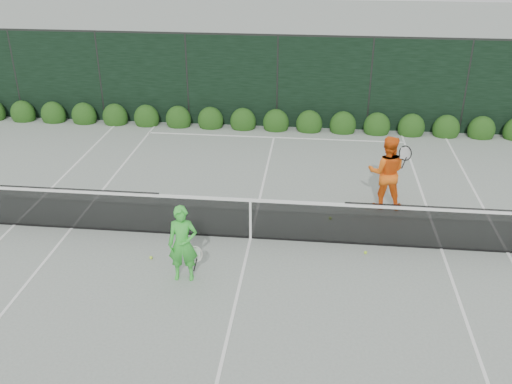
# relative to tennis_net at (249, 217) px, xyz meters

# --- Properties ---
(ground) EXTENTS (80.00, 80.00, 0.00)m
(ground) POSITION_rel_tennis_net_xyz_m (0.02, 0.00, -0.53)
(ground) COLOR gray
(ground) RESTS_ON ground
(tennis_net) EXTENTS (12.90, 0.10, 1.07)m
(tennis_net) POSITION_rel_tennis_net_xyz_m (0.00, 0.00, 0.00)
(tennis_net) COLOR black
(tennis_net) RESTS_ON ground
(player_woman) EXTENTS (0.66, 0.43, 1.56)m
(player_woman) POSITION_rel_tennis_net_xyz_m (-1.08, -1.66, 0.25)
(player_woman) COLOR green
(player_woman) RESTS_ON ground
(player_man) EXTENTS (0.96, 0.75, 1.83)m
(player_man) POSITION_rel_tennis_net_xyz_m (3.07, 1.89, 0.38)
(player_man) COLOR orange
(player_man) RESTS_ON ground
(court_lines) EXTENTS (11.03, 23.83, 0.01)m
(court_lines) POSITION_rel_tennis_net_xyz_m (0.02, 0.00, -0.53)
(court_lines) COLOR white
(court_lines) RESTS_ON ground
(windscreen_fence) EXTENTS (32.00, 21.07, 3.06)m
(windscreen_fence) POSITION_rel_tennis_net_xyz_m (0.02, -2.71, 0.98)
(windscreen_fence) COLOR black
(windscreen_fence) RESTS_ON ground
(hedge_row) EXTENTS (31.66, 0.65, 0.94)m
(hedge_row) POSITION_rel_tennis_net_xyz_m (0.02, 7.15, -0.30)
(hedge_row) COLOR #123A0F
(hedge_row) RESTS_ON ground
(tennis_balls) EXTENTS (4.51, 2.20, 0.07)m
(tennis_balls) POSITION_rel_tennis_net_xyz_m (0.79, -0.12, -0.50)
(tennis_balls) COLOR #BFF636
(tennis_balls) RESTS_ON ground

